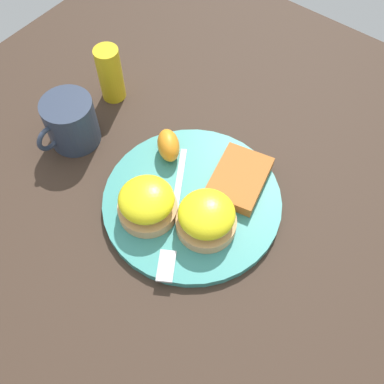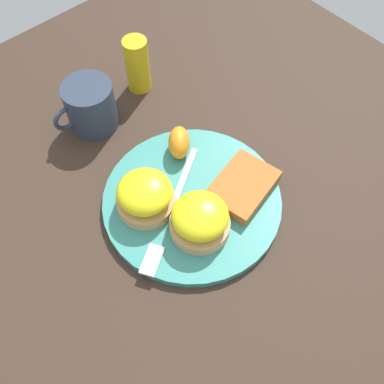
{
  "view_description": "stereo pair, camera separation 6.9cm",
  "coord_description": "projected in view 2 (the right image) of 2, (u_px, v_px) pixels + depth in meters",
  "views": [
    {
      "loc": [
        0.29,
        0.23,
        0.62
      ],
      "look_at": [
        0.0,
        0.0,
        0.03
      ],
      "focal_mm": 42.0,
      "sensor_mm": 36.0,
      "label": 1
    },
    {
      "loc": [
        0.24,
        0.28,
        0.62
      ],
      "look_at": [
        0.0,
        0.0,
        0.03
      ],
      "focal_mm": 42.0,
      "sensor_mm": 36.0,
      "label": 2
    }
  ],
  "objects": [
    {
      "name": "plate",
      "position": [
        192.0,
        201.0,
        0.72
      ],
      "size": [
        0.29,
        0.29,
        0.01
      ],
      "primitive_type": "cylinder",
      "color": "teal",
      "rests_on": "ground_plane"
    },
    {
      "name": "sandwich_benedict_left",
      "position": [
        145.0,
        196.0,
        0.68
      ],
      "size": [
        0.09,
        0.09,
        0.06
      ],
      "color": "tan",
      "rests_on": "plate"
    },
    {
      "name": "ground_plane",
      "position": [
        192.0,
        203.0,
        0.72
      ],
      "size": [
        1.1,
        1.1,
        0.0
      ],
      "primitive_type": "plane",
      "color": "#38281E"
    },
    {
      "name": "hashbrown_patty",
      "position": [
        243.0,
        186.0,
        0.71
      ],
      "size": [
        0.12,
        0.1,
        0.02
      ],
      "primitive_type": "cube",
      "rotation": [
        0.0,
        0.0,
        0.22
      ],
      "color": "#B6652A",
      "rests_on": "plate"
    },
    {
      "name": "cup",
      "position": [
        90.0,
        106.0,
        0.78
      ],
      "size": [
        0.12,
        0.09,
        0.09
      ],
      "color": "#2D384C",
      "rests_on": "ground_plane"
    },
    {
      "name": "orange_wedge",
      "position": [
        179.0,
        143.0,
        0.74
      ],
      "size": [
        0.07,
        0.07,
        0.04
      ],
      "primitive_type": "ellipsoid",
      "rotation": [
        0.0,
        0.0,
        4.0
      ],
      "color": "orange",
      "rests_on": "plate"
    },
    {
      "name": "fork",
      "position": [
        169.0,
        216.0,
        0.69
      ],
      "size": [
        0.21,
        0.14,
        0.0
      ],
      "color": "silver",
      "rests_on": "plate"
    },
    {
      "name": "sandwich_benedict_right",
      "position": [
        200.0,
        219.0,
        0.66
      ],
      "size": [
        0.09,
        0.09,
        0.06
      ],
      "color": "tan",
      "rests_on": "plate"
    },
    {
      "name": "condiment_bottle",
      "position": [
        137.0,
        65.0,
        0.82
      ],
      "size": [
        0.04,
        0.04,
        0.11
      ],
      "primitive_type": "cylinder",
      "color": "gold",
      "rests_on": "ground_plane"
    }
  ]
}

